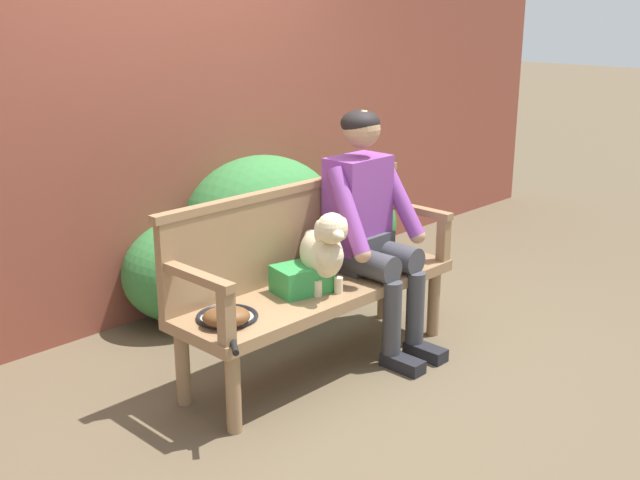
# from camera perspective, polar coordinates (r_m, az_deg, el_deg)

# --- Properties ---
(ground_plane) EXTENTS (40.00, 40.00, 0.00)m
(ground_plane) POSITION_cam_1_polar(r_m,az_deg,el_deg) (4.26, 0.00, -9.07)
(ground_plane) COLOR brown
(brick_garden_fence) EXTENTS (8.00, 0.30, 2.29)m
(brick_garden_fence) POSITION_cam_1_polar(r_m,az_deg,el_deg) (4.94, -11.73, 8.19)
(brick_garden_fence) COLOR brown
(brick_garden_fence) RESTS_ON ground
(hedge_bush_mid_left) EXTENTS (0.88, 0.66, 0.57)m
(hedge_bush_mid_left) POSITION_cam_1_polar(r_m,az_deg,el_deg) (5.70, 1.74, 0.84)
(hedge_bush_mid_left) COLOR #337538
(hedge_bush_mid_left) RESTS_ON ground
(hedge_bush_mid_right) EXTENTS (0.83, 0.81, 0.66)m
(hedge_bush_mid_right) POSITION_cam_1_polar(r_m,az_deg,el_deg) (5.68, 1.45, 1.24)
(hedge_bush_mid_right) COLOR #286B2D
(hedge_bush_mid_right) RESTS_ON ground
(hedge_bush_far_right) EXTENTS (0.86, 0.68, 0.64)m
(hedge_bush_far_right) POSITION_cam_1_polar(r_m,az_deg,el_deg) (4.81, -9.42, -2.05)
(hedge_bush_far_right) COLOR #337538
(hedge_bush_far_right) RESTS_ON ground
(hedge_bush_far_left) EXTENTS (1.08, 0.97, 0.93)m
(hedge_bush_far_left) POSITION_cam_1_polar(r_m,az_deg,el_deg) (5.07, -4.16, 0.89)
(hedge_bush_far_left) COLOR #337538
(hedge_bush_far_left) RESTS_ON ground
(garden_bench) EXTENTS (1.66, 0.50, 0.45)m
(garden_bench) POSITION_cam_1_polar(r_m,az_deg,el_deg) (4.10, 0.00, -4.15)
(garden_bench) COLOR #93704C
(garden_bench) RESTS_ON ground
(bench_backrest) EXTENTS (1.70, 0.06, 0.50)m
(bench_backrest) POSITION_cam_1_polar(r_m,az_deg,el_deg) (4.14, -2.17, 0.67)
(bench_backrest) COLOR #93704C
(bench_backrest) RESTS_ON garden_bench
(bench_armrest_left_end) EXTENTS (0.06, 0.50, 0.28)m
(bench_armrest_left_end) POSITION_cam_1_polar(r_m,az_deg,el_deg) (3.45, -8.13, -3.84)
(bench_armrest_left_end) COLOR #93704C
(bench_armrest_left_end) RESTS_ON garden_bench
(bench_armrest_right_end) EXTENTS (0.06, 0.50, 0.28)m
(bench_armrest_right_end) POSITION_cam_1_polar(r_m,az_deg,el_deg) (4.54, 7.76, 1.29)
(bench_armrest_right_end) COLOR #93704C
(bench_armrest_right_end) RESTS_ON garden_bench
(person_seated) EXTENTS (0.56, 0.65, 1.32)m
(person_seated) POSITION_cam_1_polar(r_m,az_deg,el_deg) (4.24, 3.57, 1.30)
(person_seated) COLOR black
(person_seated) RESTS_ON ground
(dog_on_bench) EXTENTS (0.32, 0.43, 0.44)m
(dog_on_bench) POSITION_cam_1_polar(r_m,az_deg,el_deg) (3.94, 0.29, -0.73)
(dog_on_bench) COLOR beige
(dog_on_bench) RESTS_ON garden_bench
(tennis_racket) EXTENTS (0.45, 0.55, 0.03)m
(tennis_racket) POSITION_cam_1_polar(r_m,az_deg,el_deg) (3.67, -6.71, -5.69)
(tennis_racket) COLOR black
(tennis_racket) RESTS_ON garden_bench
(baseball_glove) EXTENTS (0.28, 0.27, 0.09)m
(baseball_glove) POSITION_cam_1_polar(r_m,az_deg,el_deg) (3.60, -6.81, -5.54)
(baseball_glove) COLOR brown
(baseball_glove) RESTS_ON garden_bench
(sports_bag) EXTENTS (0.32, 0.26, 0.14)m
(sports_bag) POSITION_cam_1_polar(r_m,az_deg,el_deg) (3.98, -1.30, -2.81)
(sports_bag) COLOR #2D8E42
(sports_bag) RESTS_ON garden_bench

